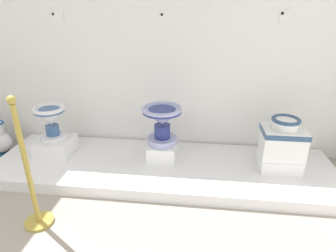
{
  "coord_description": "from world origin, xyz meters",
  "views": [
    {
      "loc": [
        2.5,
        -0.3,
        1.63
      ],
      "look_at": [
        2.2,
        2.23,
        0.54
      ],
      "focal_mm": 30.01,
      "sensor_mm": 36.0,
      "label": 1
    }
  ],
  "objects_px": {
    "antique_toilet_tall_cobalt": "(51,119)",
    "info_placard_first": "(58,19)",
    "info_placard_third": "(285,18)",
    "plinth_block_central_ornate": "(162,151)",
    "decorative_vase_corner": "(1,141)",
    "plinth_block_tall_cobalt": "(56,147)",
    "stanchion_post_near_left": "(31,186)",
    "plinth_block_slender_white": "(279,162)",
    "antique_toilet_slender_white": "(283,138)",
    "antique_toilet_central_ornate": "(162,119)",
    "info_placard_second": "(166,19)"
  },
  "relations": [
    {
      "from": "antique_toilet_slender_white",
      "to": "info_placard_first",
      "type": "xyz_separation_m",
      "value": [
        -2.37,
        0.5,
        1.05
      ]
    },
    {
      "from": "antique_toilet_slender_white",
      "to": "info_placard_second",
      "type": "xyz_separation_m",
      "value": [
        -1.2,
        0.5,
        1.05
      ]
    },
    {
      "from": "info_placard_second",
      "to": "antique_toilet_slender_white",
      "type": "bearing_deg",
      "value": -22.53
    },
    {
      "from": "info_placard_second",
      "to": "info_placard_third",
      "type": "relative_size",
      "value": 1.03
    },
    {
      "from": "plinth_block_central_ornate",
      "to": "info_placard_first",
      "type": "relative_size",
      "value": 2.32
    },
    {
      "from": "plinth_block_slender_white",
      "to": "decorative_vase_corner",
      "type": "xyz_separation_m",
      "value": [
        -3.12,
        0.15,
        -0.01
      ]
    },
    {
      "from": "info_placard_first",
      "to": "decorative_vase_corner",
      "type": "height_order",
      "value": "info_placard_first"
    },
    {
      "from": "plinth_block_tall_cobalt",
      "to": "info_placard_third",
      "type": "distance_m",
      "value": 2.73
    },
    {
      "from": "antique_toilet_tall_cobalt",
      "to": "info_placard_first",
      "type": "height_order",
      "value": "info_placard_first"
    },
    {
      "from": "antique_toilet_tall_cobalt",
      "to": "info_placard_third",
      "type": "distance_m",
      "value": 2.59
    },
    {
      "from": "info_placard_second",
      "to": "stanchion_post_near_left",
      "type": "relative_size",
      "value": 0.14
    },
    {
      "from": "plinth_block_central_ornate",
      "to": "decorative_vase_corner",
      "type": "height_order",
      "value": "decorative_vase_corner"
    },
    {
      "from": "plinth_block_slender_white",
      "to": "antique_toilet_tall_cobalt",
      "type": "bearing_deg",
      "value": 179.46
    },
    {
      "from": "plinth_block_tall_cobalt",
      "to": "stanchion_post_near_left",
      "type": "distance_m",
      "value": 0.98
    },
    {
      "from": "stanchion_post_near_left",
      "to": "decorative_vase_corner",
      "type": "bearing_deg",
      "value": 134.94
    },
    {
      "from": "plinth_block_central_ornate",
      "to": "stanchion_post_near_left",
      "type": "relative_size",
      "value": 0.33
    },
    {
      "from": "antique_toilet_central_ornate",
      "to": "stanchion_post_near_left",
      "type": "height_order",
      "value": "stanchion_post_near_left"
    },
    {
      "from": "antique_toilet_tall_cobalt",
      "to": "stanchion_post_near_left",
      "type": "bearing_deg",
      "value": -72.16
    },
    {
      "from": "plinth_block_slender_white",
      "to": "antique_toilet_central_ornate",
      "type": "bearing_deg",
      "value": 176.7
    },
    {
      "from": "stanchion_post_near_left",
      "to": "plinth_block_central_ornate",
      "type": "bearing_deg",
      "value": 47.55
    },
    {
      "from": "plinth_block_central_ornate",
      "to": "antique_toilet_slender_white",
      "type": "distance_m",
      "value": 1.22
    },
    {
      "from": "plinth_block_tall_cobalt",
      "to": "antique_toilet_slender_white",
      "type": "xyz_separation_m",
      "value": [
        2.37,
        -0.02,
        0.25
      ]
    },
    {
      "from": "info_placard_third",
      "to": "plinth_block_central_ornate",
      "type": "bearing_deg",
      "value": -159.81
    },
    {
      "from": "antique_toilet_tall_cobalt",
      "to": "stanchion_post_near_left",
      "type": "relative_size",
      "value": 0.34
    },
    {
      "from": "plinth_block_tall_cobalt",
      "to": "info_placard_second",
      "type": "distance_m",
      "value": 1.81
    },
    {
      "from": "antique_toilet_slender_white",
      "to": "info_placard_second",
      "type": "height_order",
      "value": "info_placard_second"
    },
    {
      "from": "antique_toilet_tall_cobalt",
      "to": "decorative_vase_corner",
      "type": "relative_size",
      "value": 0.9
    },
    {
      "from": "plinth_block_tall_cobalt",
      "to": "plinth_block_slender_white",
      "type": "xyz_separation_m",
      "value": [
        2.37,
        -0.02,
        -0.02
      ]
    },
    {
      "from": "antique_toilet_tall_cobalt",
      "to": "info_placard_second",
      "type": "distance_m",
      "value": 1.59
    },
    {
      "from": "antique_toilet_central_ornate",
      "to": "antique_toilet_slender_white",
      "type": "bearing_deg",
      "value": -3.3
    },
    {
      "from": "plinth_block_slender_white",
      "to": "antique_toilet_slender_white",
      "type": "height_order",
      "value": "antique_toilet_slender_white"
    },
    {
      "from": "antique_toilet_slender_white",
      "to": "info_placard_third",
      "type": "height_order",
      "value": "info_placard_third"
    },
    {
      "from": "antique_toilet_tall_cobalt",
      "to": "info_placard_third",
      "type": "relative_size",
      "value": 2.45
    },
    {
      "from": "antique_toilet_central_ornate",
      "to": "info_placard_third",
      "type": "distance_m",
      "value": 1.57
    },
    {
      "from": "stanchion_post_near_left",
      "to": "plinth_block_tall_cobalt",
      "type": "bearing_deg",
      "value": 107.84
    },
    {
      "from": "info_placard_second",
      "to": "antique_toilet_tall_cobalt",
      "type": "bearing_deg",
      "value": -157.85
    },
    {
      "from": "info_placard_first",
      "to": "plinth_block_tall_cobalt",
      "type": "bearing_deg",
      "value": -89.64
    },
    {
      "from": "plinth_block_tall_cobalt",
      "to": "decorative_vase_corner",
      "type": "height_order",
      "value": "decorative_vase_corner"
    },
    {
      "from": "plinth_block_slender_white",
      "to": "info_placard_first",
      "type": "distance_m",
      "value": 2.76
    },
    {
      "from": "plinth_block_tall_cobalt",
      "to": "decorative_vase_corner",
      "type": "xyz_separation_m",
      "value": [
        -0.75,
        0.13,
        -0.03
      ]
    },
    {
      "from": "plinth_block_tall_cobalt",
      "to": "info_placard_second",
      "type": "xyz_separation_m",
      "value": [
        1.17,
        0.48,
        1.3
      ]
    },
    {
      "from": "plinth_block_tall_cobalt",
      "to": "antique_toilet_slender_white",
      "type": "bearing_deg",
      "value": -0.54
    },
    {
      "from": "antique_toilet_central_ornate",
      "to": "info_placard_second",
      "type": "height_order",
      "value": "info_placard_second"
    },
    {
      "from": "info_placard_third",
      "to": "plinth_block_tall_cobalt",
      "type": "bearing_deg",
      "value": -168.55
    },
    {
      "from": "plinth_block_slender_white",
      "to": "info_placard_second",
      "type": "bearing_deg",
      "value": 157.47
    },
    {
      "from": "antique_toilet_tall_cobalt",
      "to": "decorative_vase_corner",
      "type": "height_order",
      "value": "antique_toilet_tall_cobalt"
    },
    {
      "from": "plinth_block_central_ornate",
      "to": "plinth_block_slender_white",
      "type": "height_order",
      "value": "plinth_block_central_ornate"
    },
    {
      "from": "stanchion_post_near_left",
      "to": "antique_toilet_slender_white",
      "type": "bearing_deg",
      "value": 23.43
    },
    {
      "from": "plinth_block_central_ornate",
      "to": "info_placard_second",
      "type": "bearing_deg",
      "value": 91.56
    },
    {
      "from": "plinth_block_slender_white",
      "to": "stanchion_post_near_left",
      "type": "height_order",
      "value": "stanchion_post_near_left"
    }
  ]
}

